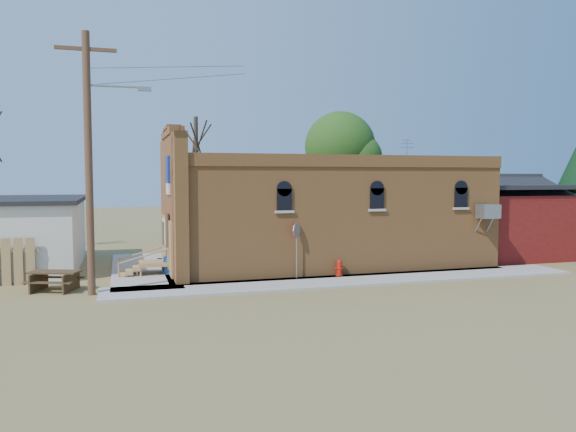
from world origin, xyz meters
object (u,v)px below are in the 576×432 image
object	(u,v)px
brick_bar	(317,214)
stop_sign	(297,236)
fire_hydrant	(339,268)
picnic_table	(55,278)
utility_pole	(90,157)
trash_barrel	(169,265)

from	to	relation	value
brick_bar	stop_sign	bearing A→B (deg)	-120.61
fire_hydrant	stop_sign	size ratio (longest dim) A/B	0.30
picnic_table	utility_pole	bearing A→B (deg)	-18.52
brick_bar	fire_hydrant	distance (m)	4.19
trash_barrel	brick_bar	bearing A→B (deg)	9.86
stop_sign	picnic_table	world-z (taller)	stop_sign
utility_pole	stop_sign	distance (m)	8.19
stop_sign	trash_barrel	distance (m)	5.53
trash_barrel	utility_pole	bearing A→B (deg)	-132.66
picnic_table	stop_sign	bearing A→B (deg)	16.85
utility_pole	brick_bar	bearing A→B (deg)	23.69
brick_bar	utility_pole	xyz separation A→B (m)	(-9.79, -4.29, 2.43)
fire_hydrant	brick_bar	bearing A→B (deg)	72.50
utility_pole	picnic_table	distance (m)	4.63
brick_bar	stop_sign	distance (m)	4.33
utility_pole	picnic_table	size ratio (longest dim) A/B	4.35
trash_barrel	stop_sign	bearing A→B (deg)	-27.60
utility_pole	trash_barrel	size ratio (longest dim) A/B	12.37
trash_barrel	picnic_table	bearing A→B (deg)	-154.39
fire_hydrant	trash_barrel	world-z (taller)	trash_barrel
picnic_table	trash_barrel	bearing A→B (deg)	45.49
fire_hydrant	picnic_table	distance (m)	10.79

